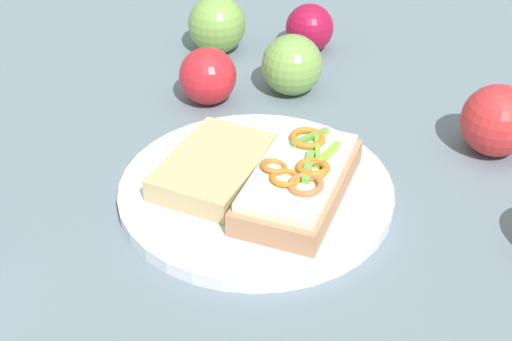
# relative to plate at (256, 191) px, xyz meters

# --- Properties ---
(ground_plane) EXTENTS (2.00, 2.00, 0.00)m
(ground_plane) POSITION_rel_plate_xyz_m (0.00, 0.00, -0.01)
(ground_plane) COLOR slate
(ground_plane) RESTS_ON ground
(plate) EXTENTS (0.29, 0.29, 0.01)m
(plate) POSITION_rel_plate_xyz_m (0.00, 0.00, 0.00)
(plate) COLOR white
(plate) RESTS_ON ground_plane
(sandwich) EXTENTS (0.16, 0.20, 0.05)m
(sandwich) POSITION_rel_plate_xyz_m (-0.04, -0.02, 0.03)
(sandwich) COLOR tan
(sandwich) RESTS_ON plate
(bread_slice_side) EXTENTS (0.14, 0.16, 0.03)m
(bread_slice_side) POSITION_rel_plate_xyz_m (0.04, 0.02, 0.02)
(bread_slice_side) COLOR tan
(bread_slice_side) RESTS_ON plate
(apple_0) EXTENTS (0.09, 0.09, 0.07)m
(apple_0) POSITION_rel_plate_xyz_m (0.20, -0.30, 0.03)
(apple_0) COLOR #A71137
(apple_0) RESTS_ON ground_plane
(apple_1) EXTENTS (0.08, 0.08, 0.07)m
(apple_1) POSITION_rel_plate_xyz_m (0.19, -0.10, 0.03)
(apple_1) COLOR red
(apple_1) RESTS_ON ground_plane
(apple_2) EXTENTS (0.11, 0.11, 0.08)m
(apple_2) POSITION_rel_plate_xyz_m (0.13, -0.19, 0.03)
(apple_2) COLOR #7AAA4E
(apple_2) RESTS_ON ground_plane
(apple_3) EXTENTS (0.12, 0.12, 0.08)m
(apple_3) POSITION_rel_plate_xyz_m (0.29, -0.20, 0.03)
(apple_3) COLOR #7AAC4B
(apple_3) RESTS_ON ground_plane
(apple_4) EXTENTS (0.10, 0.10, 0.08)m
(apple_4) POSITION_rel_plate_xyz_m (-0.13, -0.26, 0.03)
(apple_4) COLOR red
(apple_4) RESTS_ON ground_plane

